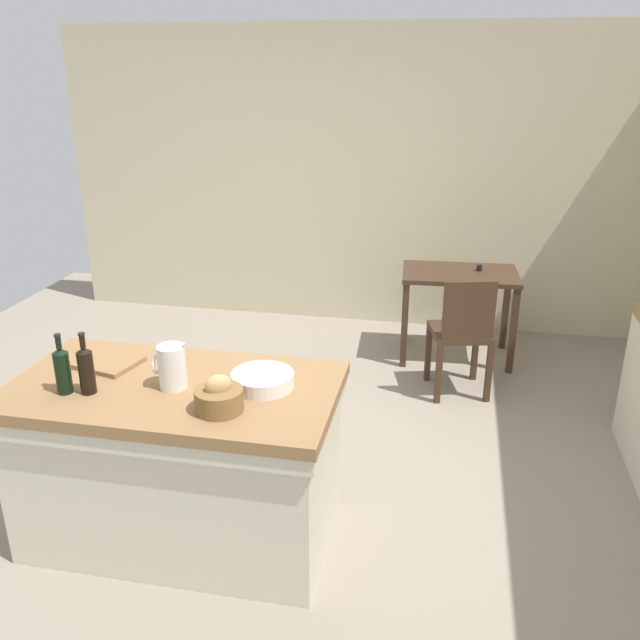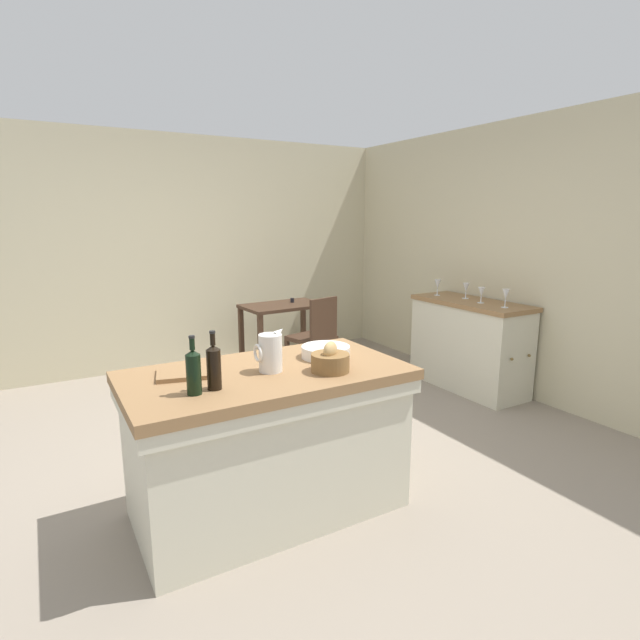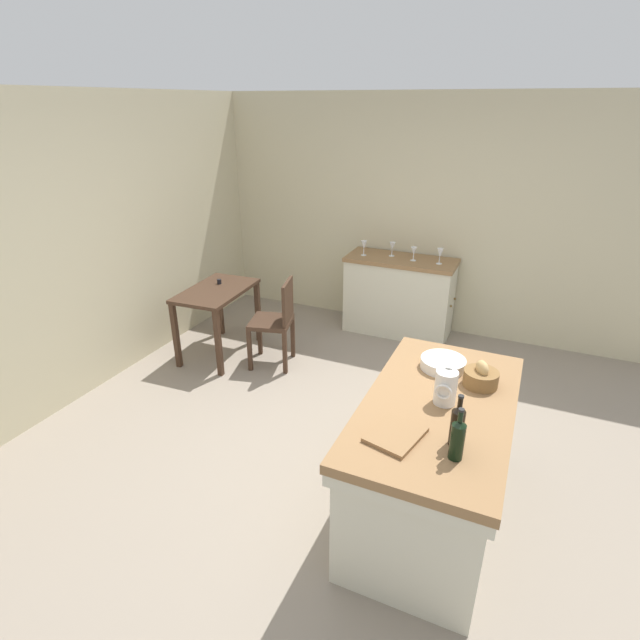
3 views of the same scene
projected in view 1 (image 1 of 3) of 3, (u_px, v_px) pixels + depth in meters
ground_plane at (287, 468)px, 4.06m from camera, size 6.76×6.76×0.00m
wall_back at (355, 180)px, 5.96m from camera, size 5.32×0.12×2.60m
island_table at (179, 456)px, 3.33m from camera, size 1.57×0.85×0.86m
writing_desk at (459, 286)px, 5.36m from camera, size 0.93×0.61×0.78m
wooden_chair at (462, 332)px, 4.78m from camera, size 0.49×0.49×0.91m
pitcher at (172, 366)px, 3.13m from camera, size 0.17×0.13×0.25m
wash_bowl at (263, 380)px, 3.16m from camera, size 0.30×0.30×0.07m
bread_basket at (219, 398)px, 2.94m from camera, size 0.21×0.21×0.17m
cutting_board at (108, 362)px, 3.40m from camera, size 0.35×0.31×0.02m
wine_bottle_dark at (86, 369)px, 3.07m from camera, size 0.07×0.07×0.30m
wine_bottle_amber at (62, 369)px, 3.07m from camera, size 0.07×0.07×0.29m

